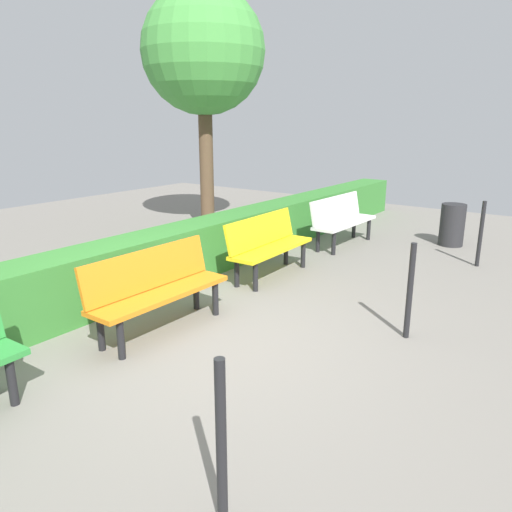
# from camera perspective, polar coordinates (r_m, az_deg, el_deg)

# --- Properties ---
(ground_plane) EXTENTS (18.14, 18.14, 0.00)m
(ground_plane) POSITION_cam_1_polar(r_m,az_deg,el_deg) (5.03, -6.60, -9.87)
(ground_plane) COLOR gray
(bench_white) EXTENTS (1.63, 0.51, 0.86)m
(bench_white) POSITION_cam_1_polar(r_m,az_deg,el_deg) (8.71, 9.96, 4.38)
(bench_white) COLOR white
(bench_white) RESTS_ON ground_plane
(bench_yellow) EXTENTS (1.59, 0.52, 0.86)m
(bench_yellow) POSITION_cam_1_polar(r_m,az_deg,el_deg) (6.86, 1.38, 1.54)
(bench_yellow) COLOR yellow
(bench_yellow) RESTS_ON ground_plane
(bench_orange) EXTENTS (1.63, 0.48, 0.86)m
(bench_orange) POSITION_cam_1_polar(r_m,az_deg,el_deg) (5.19, -11.57, -3.49)
(bench_orange) COLOR orange
(bench_orange) RESTS_ON ground_plane
(hedge_row) EXTENTS (14.14, 0.60, 0.74)m
(hedge_row) POSITION_cam_1_polar(r_m,az_deg,el_deg) (6.60, -10.94, -0.32)
(hedge_row) COLOR #387F33
(hedge_row) RESTS_ON ground_plane
(tree_near) EXTENTS (2.29, 2.29, 4.51)m
(tree_near) POSITION_cam_1_polar(r_m,az_deg,el_deg) (9.76, -6.17, 22.55)
(tree_near) COLOR brown
(tree_near) RESTS_ON ground_plane
(railing_post_near) EXTENTS (0.06, 0.06, 1.00)m
(railing_post_near) POSITION_cam_1_polar(r_m,az_deg,el_deg) (8.04, 24.80, 2.34)
(railing_post_near) COLOR black
(railing_post_near) RESTS_ON ground_plane
(railing_post_mid) EXTENTS (0.06, 0.06, 1.00)m
(railing_post_mid) POSITION_cam_1_polar(r_m,az_deg,el_deg) (5.13, 17.55, -3.96)
(railing_post_mid) COLOR black
(railing_post_mid) RESTS_ON ground_plane
(railing_post_far) EXTENTS (0.06, 0.06, 1.00)m
(railing_post_far) POSITION_cam_1_polar(r_m,az_deg,el_deg) (2.79, -4.08, -21.03)
(railing_post_far) COLOR black
(railing_post_far) RESTS_ON ground_plane
(trash_bin) EXTENTS (0.42, 0.42, 0.74)m
(trash_bin) POSITION_cam_1_polar(r_m,az_deg,el_deg) (9.25, 21.97, 3.40)
(trash_bin) COLOR #262628
(trash_bin) RESTS_ON ground_plane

